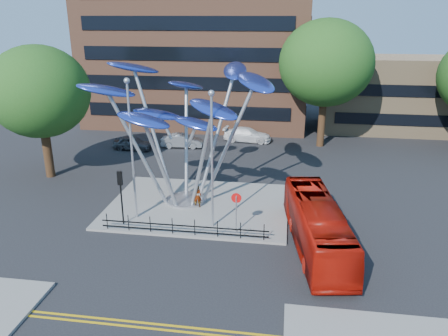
% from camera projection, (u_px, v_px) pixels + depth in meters
% --- Properties ---
extents(ground, '(120.00, 120.00, 0.00)m').
position_uv_depth(ground, '(194.00, 252.00, 23.97)').
color(ground, black).
rests_on(ground, ground).
extents(traffic_island, '(12.00, 9.00, 0.15)m').
position_uv_depth(traffic_island, '(199.00, 205.00, 29.68)').
color(traffic_island, slate).
rests_on(traffic_island, ground).
extents(double_yellow_near, '(40.00, 0.12, 0.01)m').
position_uv_depth(double_yellow_near, '(164.00, 325.00, 18.38)').
color(double_yellow_near, gold).
rests_on(double_yellow_near, ground).
extents(double_yellow_far, '(40.00, 0.12, 0.01)m').
position_uv_depth(double_yellow_far, '(162.00, 330.00, 18.10)').
color(double_yellow_far, gold).
rests_on(double_yellow_far, ground).
extents(low_building_near, '(15.00, 8.00, 8.00)m').
position_uv_depth(low_building_near, '(392.00, 94.00, 48.37)').
color(low_building_near, '#A1855F').
rests_on(low_building_near, ground).
extents(tree_right, '(8.80, 8.80, 12.11)m').
position_uv_depth(tree_right, '(326.00, 63.00, 40.68)').
color(tree_right, black).
rests_on(tree_right, ground).
extents(tree_left, '(7.60, 7.60, 10.32)m').
position_uv_depth(tree_left, '(39.00, 92.00, 32.99)').
color(tree_left, black).
rests_on(tree_left, ground).
extents(leaf_sculpture, '(12.72, 9.54, 9.51)m').
position_uv_depth(leaf_sculpture, '(182.00, 104.00, 28.20)').
color(leaf_sculpture, '#9EA0A5').
rests_on(leaf_sculpture, traffic_island).
extents(street_lamp_left, '(0.36, 0.36, 8.80)m').
position_uv_depth(street_lamp_left, '(131.00, 138.00, 26.08)').
color(street_lamp_left, '#9EA0A5').
rests_on(street_lamp_left, traffic_island).
extents(street_lamp_right, '(0.36, 0.36, 8.30)m').
position_uv_depth(street_lamp_right, '(212.00, 148.00, 25.00)').
color(street_lamp_right, '#9EA0A5').
rests_on(street_lamp_right, traffic_island).
extents(traffic_light_island, '(0.28, 0.18, 3.42)m').
position_uv_depth(traffic_light_island, '(121.00, 186.00, 26.13)').
color(traffic_light_island, black).
rests_on(traffic_light_island, traffic_island).
extents(no_entry_sign_island, '(0.60, 0.10, 2.45)m').
position_uv_depth(no_entry_sign_island, '(236.00, 206.00, 25.43)').
color(no_entry_sign_island, '#9EA0A5').
rests_on(no_entry_sign_island, traffic_island).
extents(pedestrian_railing_front, '(10.00, 0.06, 1.00)m').
position_uv_depth(pedestrian_railing_front, '(184.00, 228.00, 25.51)').
color(pedestrian_railing_front, black).
rests_on(pedestrian_railing_front, traffic_island).
extents(red_bus, '(3.74, 10.02, 2.73)m').
position_uv_depth(red_bus, '(317.00, 225.00, 24.07)').
color(red_bus, '#A41107').
rests_on(red_bus, ground).
extents(pedestrian, '(0.62, 0.45, 1.58)m').
position_uv_depth(pedestrian, '(197.00, 196.00, 29.01)').
color(pedestrian, gray).
rests_on(pedestrian, traffic_island).
extents(parked_car_left, '(3.90, 1.78, 1.29)m').
position_uv_depth(parked_car_left, '(133.00, 143.00, 41.93)').
color(parked_car_left, '#45474E').
rests_on(parked_car_left, ground).
extents(parked_car_mid, '(4.15, 1.73, 1.33)m').
position_uv_depth(parked_car_mid, '(182.00, 141.00, 42.66)').
color(parked_car_mid, '#93969A').
rests_on(parked_car_mid, ground).
extents(parked_car_right, '(5.02, 2.40, 1.41)m').
position_uv_depth(parked_car_right, '(247.00, 135.00, 44.64)').
color(parked_car_right, silver).
rests_on(parked_car_right, ground).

